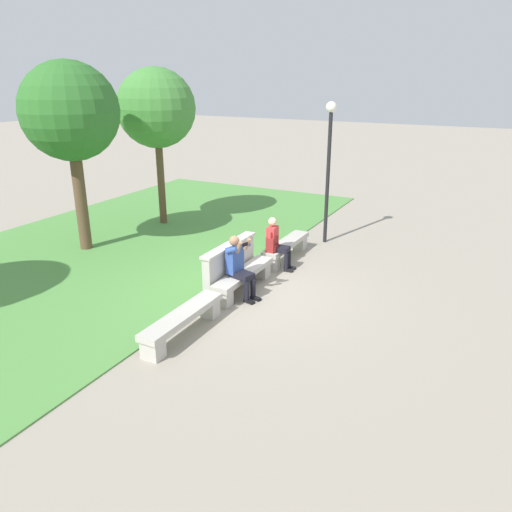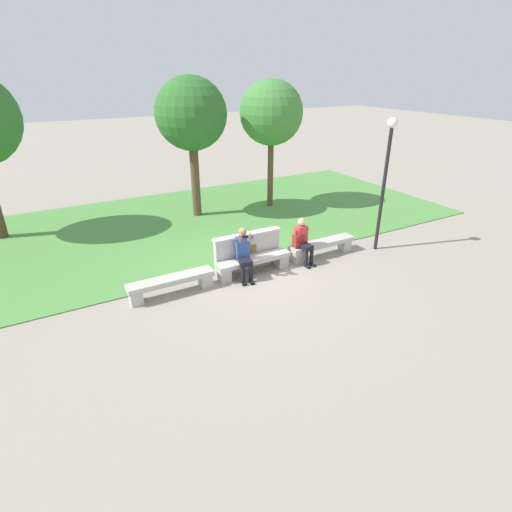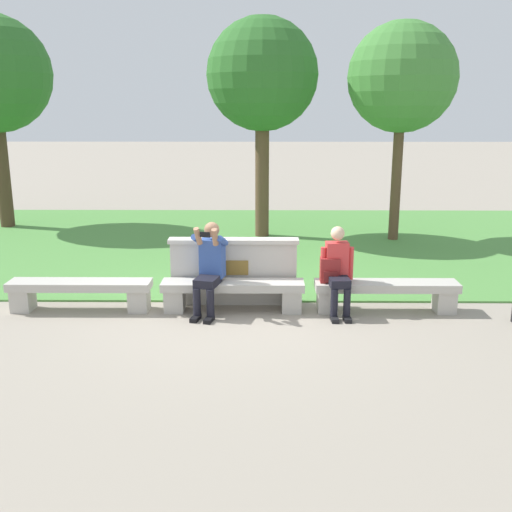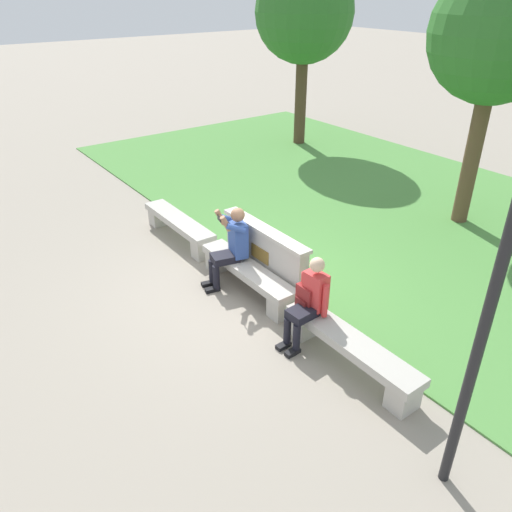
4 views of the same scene
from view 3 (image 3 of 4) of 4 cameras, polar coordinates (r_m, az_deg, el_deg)
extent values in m
plane|color=gray|center=(8.85, -2.20, -5.23)|extent=(80.00, 80.00, 0.00)
cube|color=#518E42|center=(13.05, -1.30, 1.29)|extent=(18.54, 8.00, 0.03)
cube|color=#B7B2A8|center=(9.11, -16.43, -2.66)|extent=(2.07, 0.40, 0.12)
cube|color=#B7B2A8|center=(9.46, -21.31, -3.87)|extent=(0.28, 0.34, 0.33)
cube|color=#B7B2A8|center=(8.96, -11.07, -4.11)|extent=(0.28, 0.34, 0.33)
cube|color=#B7B2A8|center=(8.72, -2.22, -2.81)|extent=(2.07, 0.40, 0.12)
cube|color=#B7B2A8|center=(8.87, -7.75, -4.16)|extent=(0.28, 0.34, 0.33)
cube|color=#B7B2A8|center=(8.79, 3.39, -4.23)|extent=(0.28, 0.34, 0.33)
cube|color=#B7B2A8|center=(8.90, 12.32, -2.79)|extent=(2.07, 0.40, 0.12)
cube|color=#B7B2A8|center=(8.83, 6.79, -4.21)|extent=(0.28, 0.34, 0.33)
cube|color=#B7B2A8|center=(9.18, 17.50, -4.08)|extent=(0.28, 0.34, 0.33)
cube|color=#B7B2A8|center=(9.02, -2.13, -1.66)|extent=(1.88, 0.18, 0.95)
cube|color=beige|center=(8.90, -2.16, 1.47)|extent=(1.94, 0.24, 0.06)
cube|color=brown|center=(8.90, -2.16, -1.13)|extent=(0.44, 0.02, 0.22)
cube|color=black|center=(8.49, -5.78, -5.94)|extent=(0.15, 0.26, 0.06)
cylinder|color=black|center=(8.48, -5.65, -4.45)|extent=(0.11, 0.11, 0.42)
cube|color=black|center=(8.42, -4.49, -6.06)|extent=(0.15, 0.26, 0.06)
cylinder|color=black|center=(8.42, -4.37, -4.56)|extent=(0.11, 0.11, 0.42)
cube|color=black|center=(8.54, -4.63, -2.39)|extent=(0.39, 0.48, 0.12)
cube|color=#33519E|center=(8.67, -4.18, -0.20)|extent=(0.38, 0.29, 0.56)
sphere|color=#9E7051|center=(8.58, -4.23, 2.52)|extent=(0.22, 0.22, 0.22)
cylinder|color=#33519E|center=(8.57, -5.63, 1.60)|extent=(0.16, 0.32, 0.21)
cylinder|color=#9E7051|center=(8.40, -5.55, 1.90)|extent=(0.14, 0.20, 0.27)
cylinder|color=#33519E|center=(8.45, -3.21, 1.46)|extent=(0.16, 0.32, 0.21)
cylinder|color=#9E7051|center=(8.32, -3.93, 1.81)|extent=(0.10, 0.19, 0.27)
cube|color=black|center=(8.30, -4.88, 2.04)|extent=(0.15, 0.05, 0.08)
cube|color=black|center=(8.49, 7.48, -5.98)|extent=(0.11, 0.23, 0.06)
cylinder|color=black|center=(8.47, 7.45, -4.51)|extent=(0.10, 0.10, 0.42)
cube|color=black|center=(8.52, 8.67, -5.95)|extent=(0.11, 0.23, 0.06)
cylinder|color=black|center=(8.51, 8.65, -4.48)|extent=(0.10, 0.10, 0.42)
cube|color=black|center=(8.58, 7.90, -2.40)|extent=(0.30, 0.41, 0.12)
cube|color=#D83838|center=(8.72, 7.70, -0.35)|extent=(0.33, 0.22, 0.52)
sphere|color=beige|center=(8.63, 7.79, 2.16)|extent=(0.20, 0.20, 0.20)
cylinder|color=#D83838|center=(8.68, 6.41, -0.72)|extent=(0.08, 0.08, 0.48)
cylinder|color=#D83838|center=(8.75, 9.00, -0.68)|extent=(0.08, 0.08, 0.48)
cube|color=maroon|center=(8.70, 7.05, -1.31)|extent=(0.28, 0.20, 0.36)
cube|color=maroon|center=(8.62, 7.12, -1.96)|extent=(0.20, 0.06, 0.16)
torus|color=black|center=(8.65, 7.09, -0.03)|extent=(0.10, 0.02, 0.10)
cylinder|color=brown|center=(13.46, 0.58, 7.77)|extent=(0.31, 0.31, 2.84)
sphere|color=#2D6B28|center=(13.39, 0.61, 16.92)|extent=(2.41, 2.41, 2.41)
cylinder|color=brown|center=(13.45, 13.22, 7.30)|extent=(0.22, 0.22, 2.80)
sphere|color=#428438|center=(13.37, 13.75, 16.21)|extent=(2.29, 2.29, 2.29)
cylinder|color=#4C3826|center=(15.77, -23.01, 7.56)|extent=(0.33, 0.33, 2.81)
camera|label=1|loc=(9.85, -71.06, 13.56)|focal=35.00mm
camera|label=2|loc=(5.32, -93.89, 21.07)|focal=28.00mm
camera|label=4|loc=(6.91, 52.54, 20.64)|focal=35.00mm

